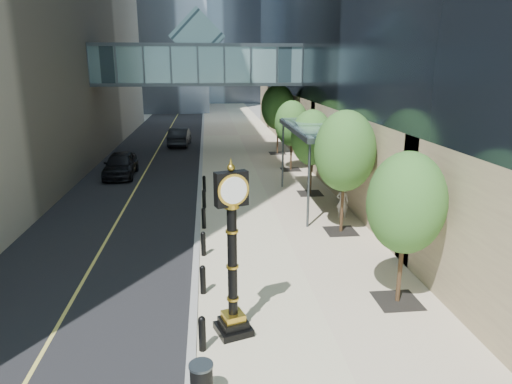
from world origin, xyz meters
TOP-DOWN VIEW (x-y plane):
  - ground at (0.00, 0.00)m, footprint 320.00×320.00m
  - road at (-7.00, 40.00)m, footprint 8.00×180.00m
  - sidewalk at (1.00, 40.00)m, footprint 8.00×180.00m
  - curb at (-3.00, 40.00)m, footprint 0.25×180.00m
  - skywalk at (-3.00, 28.00)m, footprint 17.00×4.20m
  - entrance_canopy at (3.48, 14.00)m, footprint 3.00×8.00m
  - bollard_row at (-2.70, 9.00)m, footprint 0.20×16.20m
  - street_trees at (3.60, 17.03)m, footprint 2.87×28.64m
  - street_clock at (-1.82, 1.76)m, footprint 1.17×1.17m
  - trash_bin at (-2.70, -0.93)m, footprint 0.55×0.55m
  - pedestrian at (4.22, 11.47)m, footprint 0.70×0.57m
  - car_near at (-8.47, 21.88)m, footprint 2.08×4.99m
  - car_far at (-5.10, 34.23)m, footprint 2.06×5.22m

SIDE VIEW (x-z plane):
  - ground at x=0.00m, z-range 0.00..0.00m
  - road at x=-7.00m, z-range 0.00..0.02m
  - sidewalk at x=1.00m, z-range 0.00..0.06m
  - curb at x=-3.00m, z-range 0.00..0.07m
  - bollard_row at x=-2.70m, z-range 0.06..0.96m
  - trash_bin at x=-2.70m, z-range 0.06..0.96m
  - car_near at x=-8.47m, z-range 0.02..1.71m
  - car_far at x=-5.10m, z-range 0.02..1.71m
  - pedestrian at x=4.22m, z-range 0.06..1.71m
  - street_clock at x=-1.82m, z-range -0.27..4.69m
  - street_trees at x=3.60m, z-range 0.73..6.63m
  - entrance_canopy at x=3.48m, z-range 2.00..6.38m
  - skywalk at x=-3.00m, z-range 4.81..10.61m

